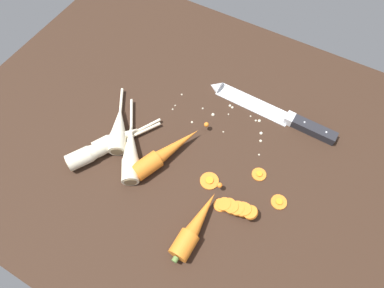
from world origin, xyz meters
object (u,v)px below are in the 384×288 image
(chefs_knife, at_px, (268,110))
(carrot_slice_stray_mid, at_px, (279,202))
(carrot_slice_stack, at_px, (235,208))
(carrot_slice_stray_far, at_px, (209,181))
(whole_carrot, at_px, (165,153))
(whole_carrot_second, at_px, (195,226))
(parsnip_mid_right, at_px, (99,149))
(carrot_slice_stray_near, at_px, (259,174))
(parsnip_back, at_px, (131,152))
(parsnip_front, at_px, (117,139))
(parsnip_mid_left, at_px, (119,129))

(chefs_knife, height_order, carrot_slice_stray_mid, chefs_knife)
(carrot_slice_stack, height_order, carrot_slice_stray_mid, carrot_slice_stack)
(carrot_slice_stray_mid, bearing_deg, carrot_slice_stray_far, -169.04)
(whole_carrot, height_order, whole_carrot_second, same)
(chefs_knife, height_order, whole_carrot, whole_carrot)
(carrot_slice_stray_mid, bearing_deg, parsnip_mid_right, -167.25)
(carrot_slice_stray_near, height_order, carrot_slice_stray_far, same)
(whole_carrot_second, bearing_deg, parsnip_back, 159.79)
(carrot_slice_stray_mid, distance_m, carrot_slice_stray_far, 0.16)
(chefs_knife, distance_m, parsnip_front, 0.39)
(carrot_slice_stack, bearing_deg, carrot_slice_stray_mid, 39.00)
(parsnip_front, xyz_separation_m, carrot_slice_stray_mid, (0.40, 0.05, -0.02))
(parsnip_front, bearing_deg, whole_carrot, 11.40)
(whole_carrot_second, distance_m, carrot_slice_stray_near, 0.20)
(whole_carrot_second, bearing_deg, carrot_slice_stray_far, 102.77)
(whole_carrot, distance_m, carrot_slice_stray_near, 0.22)
(carrot_slice_stray_mid, bearing_deg, carrot_slice_stack, -141.00)
(carrot_slice_stack, relative_size, carrot_slice_stray_mid, 2.73)
(carrot_slice_stray_near, bearing_deg, carrot_slice_stack, -96.84)
(parsnip_mid_left, height_order, carrot_slice_stray_near, parsnip_mid_left)
(carrot_slice_stray_near, bearing_deg, carrot_slice_stray_far, -142.48)
(parsnip_mid_right, bearing_deg, whole_carrot, 25.60)
(whole_carrot_second, relative_size, parsnip_front, 1.19)
(whole_carrot, relative_size, parsnip_front, 1.29)
(parsnip_mid_right, bearing_deg, chefs_knife, 46.26)
(chefs_knife, height_order, parsnip_front, parsnip_front)
(whole_carrot, height_order, carrot_slice_stray_near, whole_carrot)
(parsnip_mid_left, relative_size, carrot_slice_stray_near, 5.43)
(whole_carrot_second, xyz_separation_m, carrot_slice_stray_near, (0.07, 0.18, -0.02))
(carrot_slice_stray_mid, bearing_deg, whole_carrot, -174.40)
(parsnip_front, relative_size, carrot_slice_stack, 1.71)
(whole_carrot, xyz_separation_m, whole_carrot_second, (0.14, -0.12, 0.00))
(carrot_slice_stray_near, distance_m, carrot_slice_stray_mid, 0.08)
(whole_carrot_second, bearing_deg, parsnip_front, 160.90)
(parsnip_front, bearing_deg, carrot_slice_stray_far, 5.01)
(carrot_slice_stray_mid, bearing_deg, chefs_knife, 118.75)
(parsnip_mid_right, relative_size, carrot_slice_stray_mid, 6.10)
(parsnip_back, height_order, carrot_slice_stray_far, parsnip_back)
(parsnip_mid_right, bearing_deg, carrot_slice_stack, 5.29)
(parsnip_mid_left, distance_m, parsnip_mid_right, 0.07)
(chefs_knife, bearing_deg, parsnip_front, -136.07)
(chefs_knife, relative_size, carrot_slice_stray_mid, 9.86)
(chefs_knife, distance_m, parsnip_mid_left, 0.38)
(parsnip_front, height_order, carrot_slice_stray_mid, parsnip_front)
(parsnip_mid_right, relative_size, carrot_slice_stack, 2.23)
(carrot_slice_stray_far, bearing_deg, carrot_slice_stray_mid, 10.96)
(whole_carrot, height_order, parsnip_mid_left, whole_carrot)
(parsnip_mid_left, distance_m, carrot_slice_stray_far, 0.25)
(whole_carrot_second, relative_size, carrot_slice_stray_far, 4.55)
(parsnip_front, bearing_deg, carrot_slice_stray_mid, 7.38)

